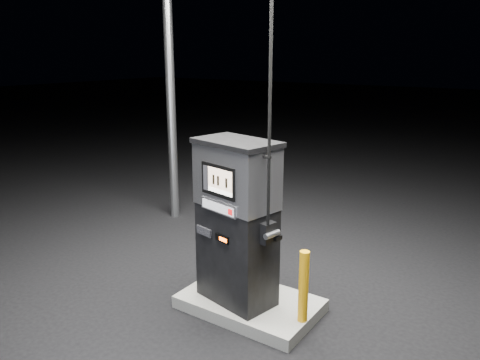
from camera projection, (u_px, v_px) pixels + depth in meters
The scene contains 5 objects.
ground at pixel (250, 309), 5.63m from camera, with size 80.00×80.00×0.00m, color black.
pump_island at pixel (250, 303), 5.61m from camera, with size 1.60×1.00×0.15m, color slate.
fuel_dispenser at pixel (237, 221), 5.32m from camera, with size 1.11×0.75×3.98m.
bollard_left at pixel (204, 254), 5.62m from camera, with size 0.13×0.13×1.00m, color orange.
bollard_right at pixel (304, 287), 5.02m from camera, with size 0.11×0.11×0.82m, color orange.
Camera 1 is at (2.74, -4.21, 2.98)m, focal length 35.00 mm.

